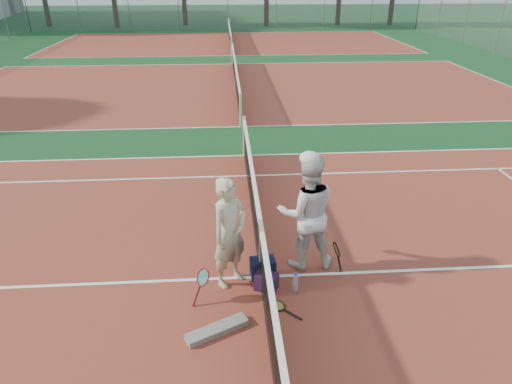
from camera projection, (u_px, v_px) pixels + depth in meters
ground at (260, 277)px, 7.53m from camera, size 130.00×130.00×0.00m
court_main at (260, 277)px, 7.53m from camera, size 23.77×10.97×0.01m
court_far_a at (236, 87)px, 19.63m from camera, size 23.77×10.97×0.01m
court_far_b at (230, 42)px, 31.73m from camera, size 23.77×10.97×0.01m
net_main at (261, 251)px, 7.31m from camera, size 0.10×10.98×1.02m
net_far_a at (236, 75)px, 19.40m from camera, size 0.10×10.98×1.02m
net_far_b at (230, 35)px, 31.50m from camera, size 0.10×10.98×1.02m
fence_back at (228, 11)px, 37.34m from camera, size 32.00×0.06×3.00m
player_a at (230, 233)px, 7.03m from camera, size 0.78×0.78×1.83m
player_b at (307, 213)px, 7.44m from camera, size 1.00×0.79×2.00m
racket_red at (203, 285)px, 6.90m from camera, size 0.41×0.41×0.54m
racket_black_held at (336, 258)px, 7.51m from camera, size 0.22×0.30×0.59m
racket_spare at (276, 305)px, 6.87m from camera, size 0.61×0.62×0.03m
sports_bag_navy at (263, 268)px, 7.50m from camera, size 0.43×0.32×0.32m
sports_bag_purple at (266, 282)px, 7.19m from camera, size 0.41×0.36×0.28m
net_cover_canvas at (217, 330)px, 6.36m from camera, size 0.90×0.59×0.10m
water_bottle at (295, 283)px, 7.15m from camera, size 0.09×0.09×0.30m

